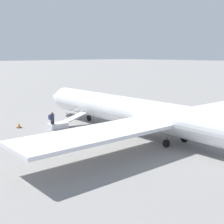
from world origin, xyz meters
The scene contains 5 objects.
ground_plane centered at (0.00, 0.00, 0.00)m, with size 600.00×600.00×0.00m, color gray.
airplane_main centered at (-0.95, 0.05, 1.94)m, with size 33.03×25.33×6.52m.
boarding_stairs centered at (8.29, 3.33, 0.37)m, with size 1.22×4.07×1.65m.
passenger centered at (8.19, 4.40, 1.00)m, with size 0.36×0.55×1.74m.
traffic_cone_near_stairs centered at (10.98, 6.34, 0.22)m, with size 0.45×0.45×0.49m.
Camera 1 is at (-16.31, 19.89, 6.96)m, focal length 50.00 mm.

